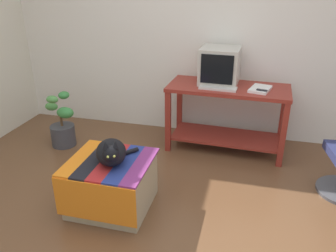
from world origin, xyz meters
name	(u,v)px	position (x,y,z in m)	size (l,w,h in m)	color
ground_plane	(150,230)	(0.00, 0.00, 0.00)	(14.00, 14.00, 0.00)	brown
back_wall	(199,30)	(0.00, 2.05, 1.30)	(8.00, 0.10, 2.60)	silver
desk	(227,107)	(0.43, 1.60, 0.52)	(1.35, 0.64, 0.76)	maroon
tv_monitor	(220,66)	(0.31, 1.70, 0.96)	(0.44, 0.46, 0.40)	#BCB7A8
keyboard	(218,88)	(0.33, 1.47, 0.78)	(0.40, 0.15, 0.02)	beige
book	(260,89)	(0.77, 1.54, 0.78)	(0.19, 0.30, 0.03)	white
ottoman_with_blanket	(111,184)	(-0.42, 0.23, 0.23)	(0.69, 0.66, 0.46)	tan
cat	(111,152)	(-0.38, 0.20, 0.56)	(0.37, 0.46, 0.26)	black
potted_plant	(62,127)	(-1.46, 1.19, 0.23)	(0.39, 0.33, 0.65)	#3D3D42
stapler	(262,91)	(0.79, 1.44, 0.78)	(0.04, 0.11, 0.04)	black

